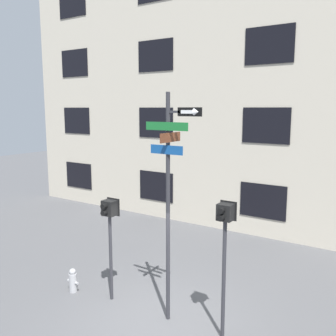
% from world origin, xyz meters
% --- Properties ---
extents(ground_plane, '(60.00, 60.00, 0.00)m').
position_xyz_m(ground_plane, '(0.00, 0.00, 0.00)').
color(ground_plane, '#515154').
extents(building_facade, '(24.00, 0.63, 11.03)m').
position_xyz_m(building_facade, '(-0.00, 7.08, 5.51)').
color(building_facade, beige).
rests_on(building_facade, ground_plane).
extents(street_sign_pole, '(1.33, 0.75, 5.08)m').
position_xyz_m(street_sign_pole, '(0.16, 0.29, 3.02)').
color(street_sign_pole, '#2D2D33').
rests_on(street_sign_pole, ground_plane).
extents(pedestrian_signal_left, '(0.39, 0.40, 2.58)m').
position_xyz_m(pedestrian_signal_left, '(-1.56, 0.25, 2.03)').
color(pedestrian_signal_left, '#2D2D33').
rests_on(pedestrian_signal_left, ground_plane).
extents(pedestrian_signal_right, '(0.36, 0.40, 2.91)m').
position_xyz_m(pedestrian_signal_right, '(1.45, 0.33, 2.23)').
color(pedestrian_signal_right, '#2D2D33').
rests_on(pedestrian_signal_right, ground_plane).
extents(fire_hydrant, '(0.36, 0.20, 0.63)m').
position_xyz_m(fire_hydrant, '(-2.66, -0.02, 0.31)').
color(fire_hydrant, '#A5A5A8').
rests_on(fire_hydrant, ground_plane).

